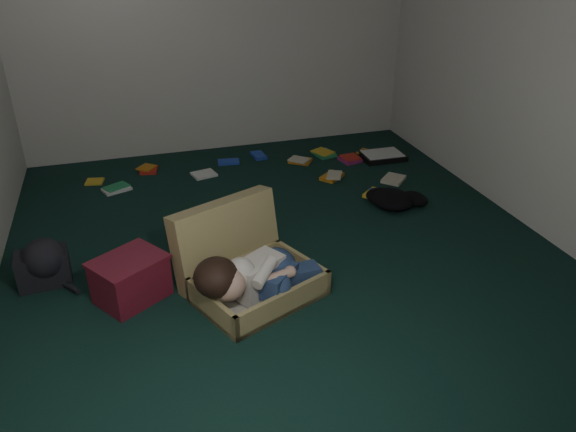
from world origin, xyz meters
TOP-DOWN VIEW (x-y plane):
  - floor at (0.00, 0.00)m, footprint 4.50×4.50m
  - wall_back at (0.00, 2.25)m, footprint 4.50×0.00m
  - wall_front at (0.00, -2.25)m, footprint 4.50×0.00m
  - wall_right at (2.00, 0.00)m, footprint 0.00×4.50m
  - suitcase at (-0.38, -0.41)m, footprint 1.00×0.99m
  - person at (-0.35, -0.61)m, footprint 0.85×0.45m
  - maroon_bin at (-1.11, -0.32)m, footprint 0.55×0.52m
  - backpack at (-1.66, 0.04)m, footprint 0.44×0.36m
  - clothing_pile at (1.21, 0.43)m, footprint 0.53×0.45m
  - paper_tray at (1.51, 1.44)m, footprint 0.44×0.33m
  - book_scatter at (0.31, 1.47)m, footprint 2.97×1.46m

SIDE VIEW (x-z plane):
  - floor at x=0.00m, z-range 0.00..0.00m
  - book_scatter at x=0.31m, z-range 0.00..0.02m
  - paper_tray at x=1.51m, z-range 0.00..0.06m
  - clothing_pile at x=1.21m, z-range 0.00..0.15m
  - backpack at x=-1.66m, z-range 0.00..0.25m
  - maroon_bin at x=-1.11m, z-range 0.00..0.30m
  - suitcase at x=-0.38m, z-range -0.11..0.45m
  - person at x=-0.35m, z-range 0.04..0.39m
  - wall_back at x=0.00m, z-range -0.95..3.55m
  - wall_front at x=0.00m, z-range -0.95..3.55m
  - wall_right at x=2.00m, z-range -0.95..3.55m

